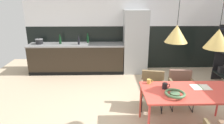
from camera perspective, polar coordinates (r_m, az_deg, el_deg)
name	(u,v)px	position (r m, az deg, el deg)	size (l,w,h in m)	color
back_wall_splashback_dark	(128,47)	(6.41, 4.63, 4.23)	(6.30, 0.12, 1.37)	black
back_wall_panel_upper	(129,3)	(6.23, 4.96, 16.52)	(6.30, 0.12, 1.37)	white
kitchen_counter	(77,58)	(6.16, -10.04, 1.11)	(2.83, 0.63, 0.88)	#30261B
refrigerator_column	(135,42)	(6.03, 6.70, 5.78)	(0.70, 0.60, 1.88)	#ADAFB2
dining_table	(190,94)	(3.59, 21.41, -8.46)	(1.57, 0.82, 0.73)	#DF473B
armchair_near_window	(153,85)	(4.20, 11.59, -6.52)	(0.56, 0.55, 0.76)	brown
armchair_by_stool	(181,84)	(4.38, 19.30, -5.94)	(0.52, 0.50, 0.76)	brown
fruit_bowl	(175,94)	(3.29, 17.67, -8.70)	(0.32, 0.32, 0.08)	#4C704C
open_book	(201,87)	(3.77, 24.11, -6.64)	(0.32, 0.23, 0.02)	white
mug_tall_blue	(165,86)	(3.51, 15.01, -6.67)	(0.13, 0.09, 0.10)	black
mug_glass_clear	(149,81)	(3.65, 10.58, -5.49)	(0.11, 0.07, 0.08)	gold
cooking_pot	(39,41)	(6.33, -20.19, 5.57)	(0.22, 0.22, 0.17)	black
bottle_oil_tall	(60,40)	(6.14, -14.69, 6.12)	(0.07, 0.07, 0.28)	#0F3319
bottle_wine_green	(79,41)	(5.96, -9.56, 6.03)	(0.06, 0.06, 0.27)	black
bottle_spice_small	(88,39)	(6.16, -7.00, 6.60)	(0.07, 0.07, 0.29)	#0F3319
pendant_lamp_over_table_near	(176,34)	(3.19, 18.06, 7.75)	(0.35, 0.35, 1.13)	black
pendant_lamp_over_table_far	(218,39)	(3.43, 28.14, 5.86)	(0.39, 0.39, 1.22)	black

